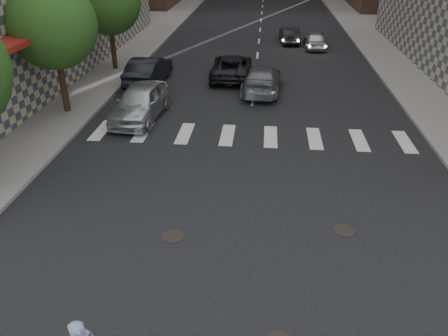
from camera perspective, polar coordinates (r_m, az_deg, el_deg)
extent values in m
plane|color=black|center=(12.61, 1.47, -12.74)|extent=(160.00, 160.00, 0.00)
cube|color=gray|center=(34.11, -21.60, 12.56)|extent=(13.00, 80.00, 0.15)
cube|color=black|center=(23.61, -25.24, 10.29)|extent=(0.30, 14.00, 4.00)
cube|color=maroon|center=(22.74, -24.54, 15.38)|extent=(1.60, 14.00, 0.25)
cylinder|color=#382619|center=(23.79, -20.28, 10.22)|extent=(0.32, 0.32, 2.80)
sphere|color=#274818|center=(23.14, -21.53, 17.02)|extent=(4.20, 4.20, 4.20)
sphere|color=#274818|center=(23.45, -20.83, 19.53)|extent=(2.80, 2.80, 2.80)
cylinder|color=#382619|center=(30.95, -14.28, 15.02)|extent=(0.32, 0.32, 2.80)
sphere|color=#274818|center=(30.44, -14.96, 20.31)|extent=(4.20, 4.20, 4.20)
cylinder|color=black|center=(13.76, -6.61, -8.84)|extent=(0.70, 0.70, 0.02)
cylinder|color=black|center=(14.42, 15.38, -7.86)|extent=(0.70, 0.70, 0.02)
imported|color=silver|center=(22.33, -10.87, 8.47)|extent=(2.36, 5.16, 1.72)
imported|color=black|center=(27.82, -9.81, 12.46)|extent=(2.03, 5.10, 1.65)
imported|color=slate|center=(26.09, 5.07, 11.55)|extent=(2.58, 5.41, 1.52)
imported|color=black|center=(28.57, 1.02, 13.10)|extent=(2.50, 5.34, 1.48)
imported|color=silver|center=(37.24, 11.79, 16.09)|extent=(1.66, 4.04, 1.37)
imported|color=black|center=(38.89, 8.56, 16.83)|extent=(1.70, 4.13, 1.33)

